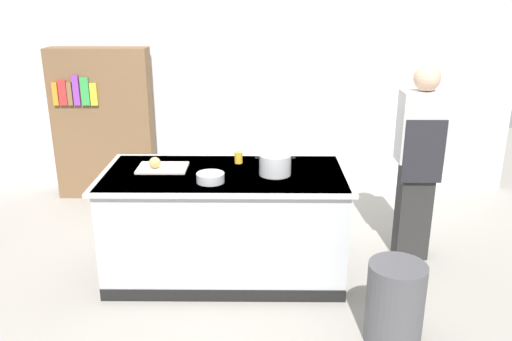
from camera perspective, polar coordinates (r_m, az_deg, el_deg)
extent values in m
plane|color=#9E9991|center=(4.59, -3.20, -10.90)|extent=(10.00, 10.00, 0.00)
cube|color=silver|center=(6.13, -2.22, 11.61)|extent=(6.40, 0.12, 3.00)
cube|color=#B7BABF|center=(4.38, -3.31, -5.80)|extent=(1.90, 0.90, 0.90)
cube|color=#B7BABF|center=(4.22, -3.42, -0.42)|extent=(1.98, 0.98, 0.03)
cube|color=black|center=(4.18, -3.61, -13.42)|extent=(1.90, 0.01, 0.10)
cube|color=silver|center=(4.36, -10.10, 0.29)|extent=(0.40, 0.28, 0.02)
sphere|color=tan|center=(4.31, -10.92, 0.84)|extent=(0.09, 0.09, 0.09)
cylinder|color=#B7BABF|center=(4.14, 2.09, 0.65)|extent=(0.25, 0.25, 0.16)
cube|color=black|center=(4.12, 0.14, 1.42)|extent=(0.04, 0.02, 0.01)
cube|color=black|center=(4.13, 4.04, 1.40)|extent=(0.04, 0.02, 0.01)
cylinder|color=#B7BABF|center=(4.01, -4.97, -0.77)|extent=(0.21, 0.21, 0.07)
cylinder|color=yellow|center=(4.43, -1.91, 1.43)|extent=(0.07, 0.07, 0.10)
cylinder|color=#4C4C51|center=(3.76, 14.83, -13.74)|extent=(0.39, 0.39, 0.58)
cube|color=#292929|center=(4.85, 16.70, -4.07)|extent=(0.28, 0.20, 0.90)
cube|color=silver|center=(4.62, 17.57, 4.52)|extent=(0.38, 0.24, 0.60)
sphere|color=#D3AA8C|center=(4.54, 18.08, 9.53)|extent=(0.22, 0.22, 0.22)
cube|color=#232328|center=(4.55, 17.78, 1.93)|extent=(0.34, 0.02, 0.54)
cube|color=brown|center=(6.21, -16.21, 4.86)|extent=(1.10, 0.28, 1.70)
cube|color=orange|center=(6.13, -20.95, 7.77)|extent=(0.06, 0.03, 0.25)
cube|color=red|center=(6.10, -20.24, 7.91)|extent=(0.09, 0.03, 0.27)
cube|color=brown|center=(6.07, -19.56, 7.86)|extent=(0.05, 0.03, 0.25)
cube|color=purple|center=(6.04, -18.94, 8.24)|extent=(0.07, 0.03, 0.33)
cube|color=green|center=(6.01, -18.05, 8.16)|extent=(0.09, 0.03, 0.30)
cube|color=yellow|center=(5.99, -17.20, 7.90)|extent=(0.07, 0.03, 0.24)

